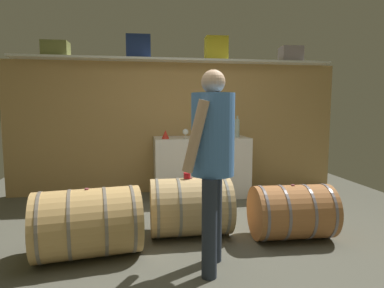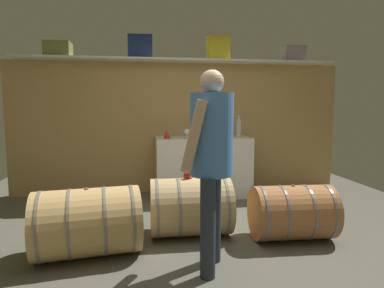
{
  "view_description": "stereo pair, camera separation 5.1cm",
  "coord_description": "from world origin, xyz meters",
  "px_view_note": "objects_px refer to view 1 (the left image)",
  "views": [
    {
      "loc": [
        -0.65,
        -2.98,
        1.38
      ],
      "look_at": [
        -0.1,
        0.38,
        0.99
      ],
      "focal_mm": 31.06,
      "sensor_mm": 36.0,
      "label": 1
    },
    {
      "loc": [
        -0.6,
        -2.99,
        1.38
      ],
      "look_at": [
        -0.1,
        0.38,
        0.99
      ],
      "focal_mm": 31.06,
      "sensor_mm": 36.0,
      "label": 2
    }
  ],
  "objects_px": {
    "toolcase_olive": "(56,49)",
    "toolcase_yellow": "(216,49)",
    "tasting_cup": "(187,175)",
    "toolcase_grey": "(291,54)",
    "wine_bottle_clear": "(237,127)",
    "wine_barrel_flank": "(292,212)",
    "toolcase_navy": "(139,47)",
    "work_cabinet": "(201,167)",
    "wine_barrel_near": "(190,207)",
    "wine_glass": "(185,132)",
    "wine_barrel_far": "(88,223)",
    "winemaker_pouring": "(212,149)",
    "red_funnel": "(165,134)"
  },
  "relations": [
    {
      "from": "toolcase_navy",
      "to": "wine_barrel_far",
      "type": "relative_size",
      "value": 0.35
    },
    {
      "from": "toolcase_navy",
      "to": "tasting_cup",
      "type": "distance_m",
      "value": 2.45
    },
    {
      "from": "red_funnel",
      "to": "tasting_cup",
      "type": "relative_size",
      "value": 1.75
    },
    {
      "from": "toolcase_grey",
      "to": "wine_barrel_flank",
      "type": "relative_size",
      "value": 0.4
    },
    {
      "from": "toolcase_navy",
      "to": "wine_bottle_clear",
      "type": "xyz_separation_m",
      "value": [
        1.48,
        -0.27,
        -1.21
      ]
    },
    {
      "from": "toolcase_olive",
      "to": "toolcase_grey",
      "type": "distance_m",
      "value": 3.64
    },
    {
      "from": "wine_barrel_near",
      "to": "wine_barrel_flank",
      "type": "distance_m",
      "value": 1.07
    },
    {
      "from": "tasting_cup",
      "to": "wine_bottle_clear",
      "type": "bearing_deg",
      "value": 56.38
    },
    {
      "from": "wine_glass",
      "to": "red_funnel",
      "type": "distance_m",
      "value": 0.3
    },
    {
      "from": "toolcase_olive",
      "to": "toolcase_navy",
      "type": "relative_size",
      "value": 1.01
    },
    {
      "from": "toolcase_yellow",
      "to": "toolcase_navy",
      "type": "bearing_deg",
      "value": -177.4
    },
    {
      "from": "toolcase_yellow",
      "to": "wine_barrel_flank",
      "type": "xyz_separation_m",
      "value": [
        0.34,
        -2.04,
        -2.0
      ]
    },
    {
      "from": "wine_barrel_near",
      "to": "winemaker_pouring",
      "type": "bearing_deg",
      "value": -85.23
    },
    {
      "from": "toolcase_olive",
      "to": "red_funnel",
      "type": "xyz_separation_m",
      "value": [
        1.55,
        -0.37,
        -1.24
      ]
    },
    {
      "from": "toolcase_yellow",
      "to": "wine_bottle_clear",
      "type": "bearing_deg",
      "value": -41.68
    },
    {
      "from": "wine_barrel_flank",
      "to": "toolcase_olive",
      "type": "bearing_deg",
      "value": 145.8
    },
    {
      "from": "toolcase_grey",
      "to": "work_cabinet",
      "type": "distance_m",
      "value": 2.35
    },
    {
      "from": "work_cabinet",
      "to": "tasting_cup",
      "type": "bearing_deg",
      "value": -106.08
    },
    {
      "from": "wine_bottle_clear",
      "to": "wine_glass",
      "type": "xyz_separation_m",
      "value": [
        -0.83,
        -0.17,
        -0.05
      ]
    },
    {
      "from": "wine_barrel_far",
      "to": "tasting_cup",
      "type": "distance_m",
      "value": 1.09
    },
    {
      "from": "toolcase_grey",
      "to": "wine_bottle_clear",
      "type": "xyz_separation_m",
      "value": [
        -0.97,
        -0.27,
        -1.16
      ]
    },
    {
      "from": "toolcase_olive",
      "to": "toolcase_yellow",
      "type": "height_order",
      "value": "toolcase_yellow"
    },
    {
      "from": "wine_bottle_clear",
      "to": "wine_barrel_far",
      "type": "xyz_separation_m",
      "value": [
        -1.98,
        -1.87,
        -0.74
      ]
    },
    {
      "from": "toolcase_olive",
      "to": "work_cabinet",
      "type": "relative_size",
      "value": 0.25
    },
    {
      "from": "wine_barrel_flank",
      "to": "tasting_cup",
      "type": "distance_m",
      "value": 1.16
    },
    {
      "from": "toolcase_yellow",
      "to": "tasting_cup",
      "type": "xyz_separation_m",
      "value": [
        -0.73,
        -1.78,
        -1.63
      ]
    },
    {
      "from": "wine_bottle_clear",
      "to": "wine_glass",
      "type": "distance_m",
      "value": 0.85
    },
    {
      "from": "work_cabinet",
      "to": "wine_barrel_far",
      "type": "distance_m",
      "value": 2.39
    },
    {
      "from": "wine_bottle_clear",
      "to": "wine_barrel_near",
      "type": "height_order",
      "value": "wine_bottle_clear"
    },
    {
      "from": "wine_glass",
      "to": "toolcase_yellow",
      "type": "bearing_deg",
      "value": 38.3
    },
    {
      "from": "wine_barrel_near",
      "to": "wine_barrel_flank",
      "type": "bearing_deg",
      "value": -13.77
    },
    {
      "from": "wine_glass",
      "to": "wine_barrel_near",
      "type": "bearing_deg",
      "value": -96.0
    },
    {
      "from": "work_cabinet",
      "to": "tasting_cup",
      "type": "height_order",
      "value": "work_cabinet"
    },
    {
      "from": "toolcase_olive",
      "to": "toolcase_navy",
      "type": "height_order",
      "value": "toolcase_navy"
    },
    {
      "from": "wine_glass",
      "to": "tasting_cup",
      "type": "height_order",
      "value": "wine_glass"
    },
    {
      "from": "toolcase_yellow",
      "to": "toolcase_grey",
      "type": "xyz_separation_m",
      "value": [
        1.25,
        0.0,
        -0.06
      ]
    },
    {
      "from": "wine_bottle_clear",
      "to": "wine_barrel_far",
      "type": "distance_m",
      "value": 2.82
    },
    {
      "from": "wine_barrel_flank",
      "to": "wine_barrel_near",
      "type": "bearing_deg",
      "value": 168.32
    },
    {
      "from": "toolcase_navy",
      "to": "wine_barrel_far",
      "type": "xyz_separation_m",
      "value": [
        -0.5,
        -2.14,
        -1.96
      ]
    },
    {
      "from": "toolcase_navy",
      "to": "toolcase_grey",
      "type": "xyz_separation_m",
      "value": [
        2.45,
        0.0,
        -0.05
      ]
    },
    {
      "from": "winemaker_pouring",
      "to": "toolcase_grey",
      "type": "bearing_deg",
      "value": -14.89
    },
    {
      "from": "work_cabinet",
      "to": "wine_barrel_flank",
      "type": "bearing_deg",
      "value": -71.12
    },
    {
      "from": "winemaker_pouring",
      "to": "wine_barrel_near",
      "type": "bearing_deg",
      "value": 25.78
    },
    {
      "from": "toolcase_yellow",
      "to": "red_funnel",
      "type": "relative_size",
      "value": 2.82
    },
    {
      "from": "tasting_cup",
      "to": "toolcase_grey",
      "type": "bearing_deg",
      "value": 42.05
    },
    {
      "from": "tasting_cup",
      "to": "winemaker_pouring",
      "type": "bearing_deg",
      "value": -83.1
    },
    {
      "from": "wine_bottle_clear",
      "to": "toolcase_grey",
      "type": "bearing_deg",
      "value": 15.54
    },
    {
      "from": "wine_glass",
      "to": "work_cabinet",
      "type": "bearing_deg",
      "value": 37.91
    },
    {
      "from": "work_cabinet",
      "to": "red_funnel",
      "type": "distance_m",
      "value": 0.78
    },
    {
      "from": "wine_glass",
      "to": "wine_barrel_near",
      "type": "height_order",
      "value": "wine_glass"
    }
  ]
}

